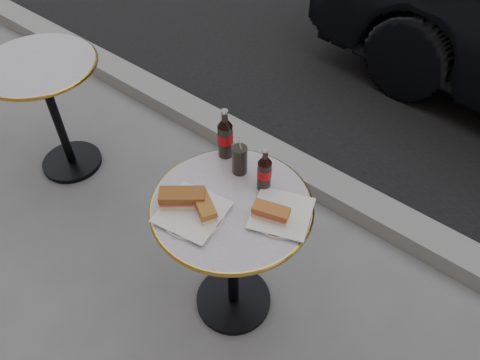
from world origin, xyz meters
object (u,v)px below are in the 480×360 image
Objects in this scene: plate_right at (281,214)px; cola_bottle_right at (265,169)px; bistro_table at (233,259)px; cola_bottle_left at (225,133)px; cola_glass at (240,159)px; plate_left at (192,213)px.

cola_bottle_right is at bearing 152.17° from plate_right.
plate_right is at bearing -27.83° from cola_bottle_right.
bistro_table is 3.17× the size of cola_bottle_left.
cola_bottle_left is 1.77× the size of cola_glass.
cola_glass is (-0.13, 0.01, -0.04)m from cola_bottle_right.
plate_left is 1.07× the size of plate_right.
plate_right is (0.18, 0.07, 0.37)m from bistro_table.
cola_bottle_left is 0.12m from cola_glass.
cola_bottle_left is at bearing 109.24° from plate_left.
cola_bottle_left is 0.24m from cola_bottle_right.
cola_bottle_right is (0.12, 0.27, 0.09)m from plate_left.
cola_glass reaches higher than bistro_table.
cola_glass is (0.11, -0.04, -0.05)m from cola_bottle_left.
cola_bottle_left reaches higher than cola_glass.
cola_bottle_right is at bearing 73.16° from bistro_table.
plate_left is at bearing -113.91° from cola_bottle_right.
cola_bottle_left reaches higher than plate_left.
plate_right is 1.71× the size of cola_glass.
cola_glass is (-0.08, 0.15, 0.43)m from bistro_table.
plate_right is 0.40m from cola_bottle_left.
cola_glass is (-0.01, 0.28, 0.06)m from plate_left.
plate_left is 0.36m from cola_bottle_left.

